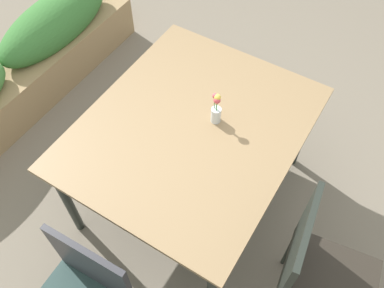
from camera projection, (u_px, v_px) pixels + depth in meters
name	position (u px, v px, depth m)	size (l,w,h in m)	color
ground_plane	(181.00, 194.00, 3.00)	(12.00, 12.00, 0.00)	#756B5B
dining_table	(192.00, 133.00, 2.43)	(1.44, 1.20, 0.78)	#8C704C
chair_near_left	(315.00, 272.00, 2.09)	(0.55, 0.55, 1.03)	#2C261F
flower_vase	(216.00, 109.00, 2.32)	(0.06, 0.06, 0.22)	silver
planter_box	(11.00, 79.00, 3.24)	(2.60, 0.45, 0.69)	#9E7F56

